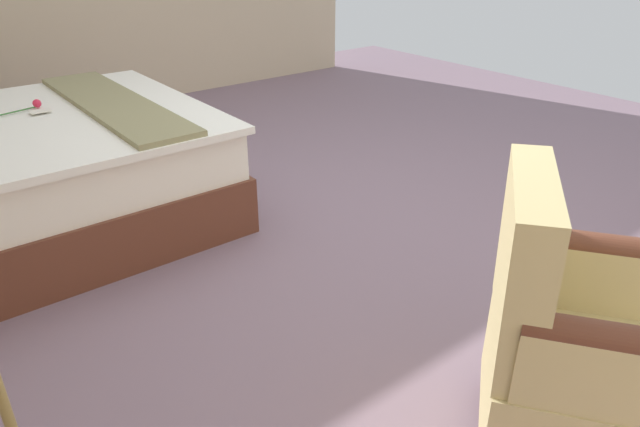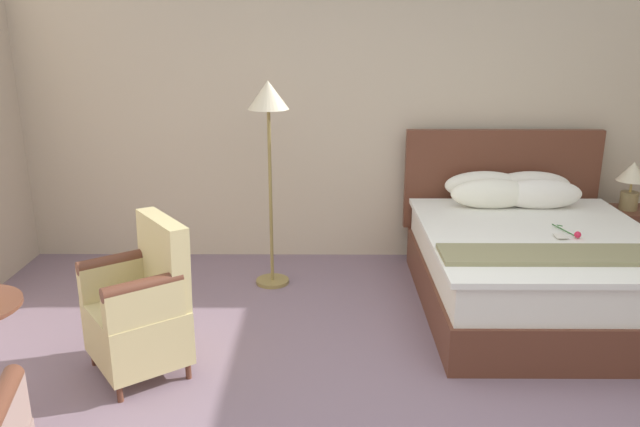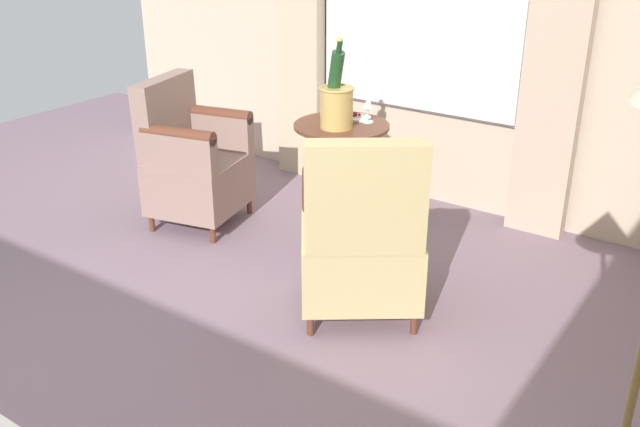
# 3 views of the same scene
# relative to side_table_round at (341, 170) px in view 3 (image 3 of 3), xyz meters

# --- Properties ---
(side_table_round) EXTENTS (0.57, 0.57, 0.73)m
(side_table_round) POSITION_rel_side_table_round_xyz_m (0.00, 0.00, 0.00)
(side_table_round) COLOR brown
(side_table_round) RESTS_ON ground
(champagne_bucket) EXTENTS (0.20, 0.20, 0.53)m
(champagne_bucket) POSITION_rel_side_table_round_xyz_m (0.07, 0.01, 0.45)
(champagne_bucket) COLOR tan
(champagne_bucket) RESTS_ON side_table_round
(wine_glass_near_bucket) EXTENTS (0.07, 0.07, 0.15)m
(wine_glass_near_bucket) POSITION_rel_side_table_round_xyz_m (-0.12, 0.11, 0.40)
(wine_glass_near_bucket) COLOR white
(wine_glass_near_bucket) RESTS_ON side_table_round
(wine_glass_near_edge) EXTENTS (0.07, 0.07, 0.15)m
(wine_glass_near_edge) POSITION_rel_side_table_round_xyz_m (-0.11, -0.12, 0.39)
(wine_glass_near_edge) COLOR white
(wine_glass_near_edge) RESTS_ON side_table_round
(snack_plate) EXTENTS (0.16, 0.16, 0.04)m
(snack_plate) POSITION_rel_side_table_round_xyz_m (-0.16, 0.01, 0.30)
(snack_plate) COLOR white
(snack_plate) RESTS_ON side_table_round
(armchair_by_window) EXTENTS (0.76, 0.77, 0.98)m
(armchair_by_window) POSITION_rel_side_table_round_xyz_m (0.73, 0.60, -0.01)
(armchair_by_window) COLOR brown
(armchair_by_window) RESTS_ON ground
(armchair_facing_bed) EXTENTS (0.67, 0.65, 0.94)m
(armchair_facing_bed) POSITION_rel_side_table_round_xyz_m (0.36, -0.90, -0.02)
(armchair_facing_bed) COLOR brown
(armchair_facing_bed) RESTS_ON ground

